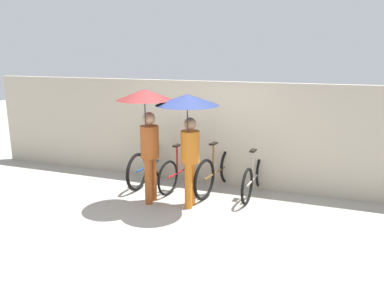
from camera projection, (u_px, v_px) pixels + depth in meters
name	position (u px, v px, depth m)	size (l,w,h in m)	color
ground_plane	(166.00, 223.00, 5.88)	(30.00, 30.00, 0.00)	#9E998E
back_wall	(206.00, 133.00, 7.51)	(10.14, 0.12, 2.07)	#B2A893
parked_bicycle_0	(150.00, 164.00, 7.63)	(0.44, 1.72, 0.99)	black
parked_bicycle_1	(182.00, 170.00, 7.39)	(0.46, 1.66, 0.98)	black
parked_bicycle_2	(217.00, 171.00, 7.18)	(0.49, 1.81, 0.99)	black
parked_bicycle_3	(254.00, 177.00, 6.97)	(0.44, 1.65, 0.98)	black
pedestrian_leading	(147.00, 116.00, 6.25)	(0.94, 0.94, 2.03)	#9E4C1E
pedestrian_center	(188.00, 119.00, 6.07)	(1.03, 1.03, 1.96)	#C66B1E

